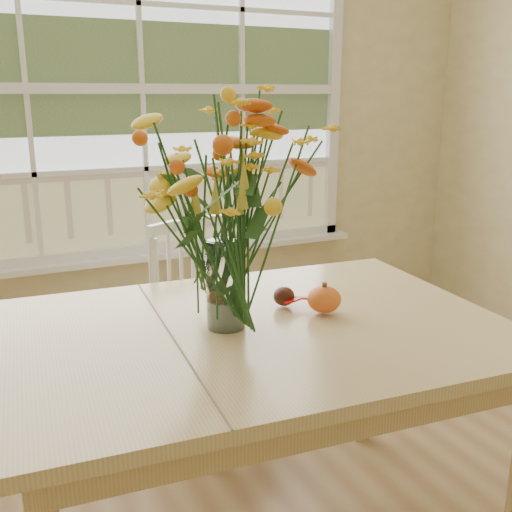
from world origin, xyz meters
name	(u,v)px	position (x,y,z in m)	size (l,w,h in m)	color
wall_back	(142,129)	(0.00, 2.25, 1.35)	(4.00, 0.02, 2.70)	#D1BC85
window	(142,93)	(0.00, 2.21, 1.53)	(2.42, 0.12, 1.74)	silver
dining_table	(259,352)	(-0.05, 0.74, 0.73)	(1.61, 1.20, 0.82)	tan
windsor_chair	(206,320)	(0.06, 1.52, 0.54)	(0.52, 0.51, 0.97)	white
flower_vase	(224,198)	(-0.15, 0.77, 1.23)	(0.57, 0.57, 0.68)	white
pumpkin	(324,301)	(0.19, 0.74, 0.87)	(0.11, 0.11, 0.09)	#F05B1C
turkey_figurine	(225,312)	(-0.15, 0.78, 0.87)	(0.10, 0.09, 0.11)	#CCB78C
dark_gourd	(284,297)	(0.10, 0.85, 0.86)	(0.13, 0.09, 0.07)	#38160F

